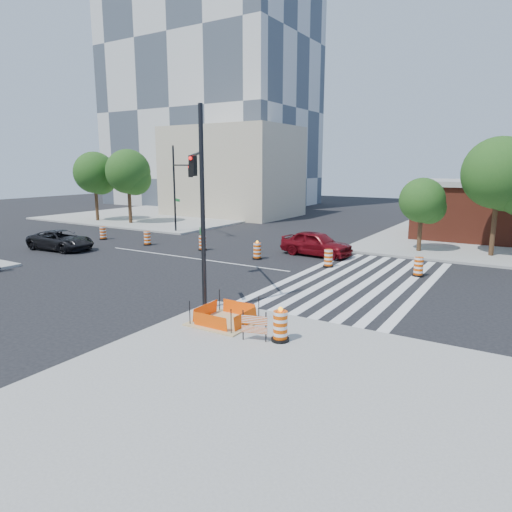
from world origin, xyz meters
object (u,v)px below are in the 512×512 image
object	(u,v)px
signal_pole_se	(199,189)
dark_suv	(61,240)
signal_pole_nw	(179,181)
red_coupe	(316,243)

from	to	relation	value
signal_pole_se	dark_suv	bearing A→B (deg)	31.36
dark_suv	signal_pole_se	bearing A→B (deg)	-109.60
dark_suv	signal_pole_nw	distance (m)	10.70
red_coupe	signal_pole_nw	world-z (taller)	signal_pole_nw
red_coupe	dark_suv	distance (m)	17.56
red_coupe	signal_pole_se	world-z (taller)	signal_pole_se
dark_suv	signal_pole_nw	size ratio (longest dim) A/B	0.67
dark_suv	signal_pole_se	size ratio (longest dim) A/B	0.62
signal_pole_se	signal_pole_nw	bearing A→B (deg)	0.34
red_coupe	dark_suv	xyz separation A→B (m)	(-15.92, -7.42, -0.13)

